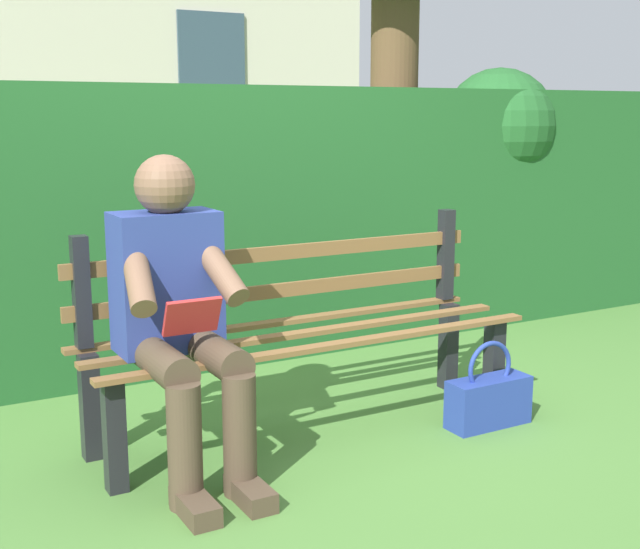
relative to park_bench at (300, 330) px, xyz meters
name	(u,v)px	position (x,y,z in m)	size (l,w,h in m)	color
ground	(308,431)	(0.00, 0.07, -0.42)	(60.00, 60.00, 0.00)	#477533
park_bench	(300,330)	(0.00, 0.00, 0.00)	(1.88, 0.49, 0.86)	black
person_seated	(178,309)	(0.59, 0.17, 0.19)	(0.44, 0.73, 1.16)	navy
hedge_backdrop	(243,212)	(-0.32, -1.27, 0.34)	(5.90, 0.88, 1.59)	#1E5123
handbag	(489,399)	(-0.70, 0.39, -0.30)	(0.37, 0.14, 0.37)	navy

